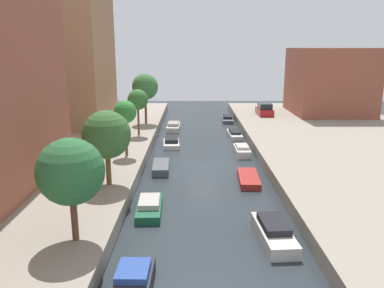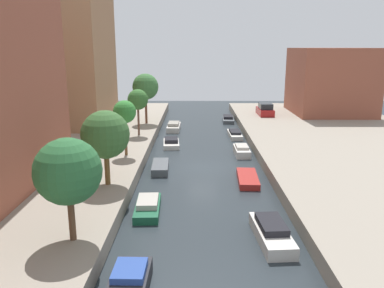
{
  "view_description": "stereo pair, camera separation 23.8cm",
  "coord_description": "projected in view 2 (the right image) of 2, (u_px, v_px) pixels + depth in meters",
  "views": [
    {
      "loc": [
        -0.97,
        -31.68,
        10.02
      ],
      "look_at": [
        -0.94,
        3.81,
        1.11
      ],
      "focal_mm": 36.36,
      "sensor_mm": 36.0,
      "label": 1
    },
    {
      "loc": [
        -0.73,
        -31.68,
        10.02
      ],
      "look_at": [
        -0.94,
        3.81,
        1.11
      ],
      "focal_mm": 36.36,
      "sensor_mm": 36.0,
      "label": 2
    }
  ],
  "objects": [
    {
      "name": "low_block_right",
      "position": [
        330.0,
        81.0,
        53.4
      ],
      "size": [
        10.0,
        10.62,
        8.86
      ],
      "primitive_type": "cube",
      "color": "brown",
      "rests_on": "quay_right"
    },
    {
      "name": "street_tree_2",
      "position": [
        125.0,
        112.0,
        32.41
      ],
      "size": [
        1.93,
        1.93,
        4.71
      ],
      "color": "brown",
      "rests_on": "quay_left"
    },
    {
      "name": "street_tree_1",
      "position": [
        105.0,
        135.0,
        25.41
      ],
      "size": [
        3.2,
        3.2,
        5.03
      ],
      "color": "brown",
      "rests_on": "quay_left"
    },
    {
      "name": "quay_right",
      "position": [
        379.0,
        162.0,
        32.95
      ],
      "size": [
        20.0,
        64.0,
        1.0
      ],
      "primitive_type": "cube",
      "color": "gray",
      "rests_on": "ground_plane"
    },
    {
      "name": "ground_plane",
      "position": [
        203.0,
        167.0,
        33.16
      ],
      "size": [
        84.0,
        84.0,
        0.0
      ],
      "primitive_type": "plane",
      "color": "#232B30"
    },
    {
      "name": "moored_boat_left_1",
      "position": [
        148.0,
        206.0,
        24.22
      ],
      "size": [
        1.63,
        3.96,
        0.82
      ],
      "color": "#195638",
      "rests_on": "ground_plane"
    },
    {
      "name": "moored_boat_right_3",
      "position": [
        242.0,
        151.0,
        36.99
      ],
      "size": [
        1.36,
        3.41,
        0.94
      ],
      "color": "beige",
      "rests_on": "ground_plane"
    },
    {
      "name": "street_tree_4",
      "position": [
        145.0,
        87.0,
        46.22
      ],
      "size": [
        3.1,
        3.1,
        5.95
      ],
      "color": "brown",
      "rests_on": "quay_left"
    },
    {
      "name": "parked_car",
      "position": [
        265.0,
        110.0,
        52.65
      ],
      "size": [
        1.9,
        4.21,
        1.64
      ],
      "color": "maroon",
      "rests_on": "quay_right"
    },
    {
      "name": "moored_boat_right_5",
      "position": [
        228.0,
        119.0,
        53.65
      ],
      "size": [
        1.67,
        4.42,
        0.77
      ],
      "color": "#4C5156",
      "rests_on": "ground_plane"
    },
    {
      "name": "street_tree_3",
      "position": [
        138.0,
        100.0,
        40.0
      ],
      "size": [
        2.12,
        2.12,
        4.8
      ],
      "color": "brown",
      "rests_on": "quay_left"
    },
    {
      "name": "apartment_tower_far",
      "position": [
        61.0,
        25.0,
        44.38
      ],
      "size": [
        10.0,
        11.61,
        22.86
      ],
      "primitive_type": "cube",
      "color": "#9E704C",
      "rests_on": "quay_left"
    },
    {
      "name": "moored_boat_right_4",
      "position": [
        235.0,
        134.0,
        44.38
      ],
      "size": [
        1.45,
        4.39,
        0.74
      ],
      "color": "beige",
      "rests_on": "ground_plane"
    },
    {
      "name": "moored_boat_left_3",
      "position": [
        171.0,
        143.0,
        40.2
      ],
      "size": [
        1.84,
        3.57,
        0.83
      ],
      "color": "beige",
      "rests_on": "ground_plane"
    },
    {
      "name": "moored_boat_right_1",
      "position": [
        272.0,
        232.0,
        20.61
      ],
      "size": [
        1.84,
        4.47,
        1.04
      ],
      "color": "beige",
      "rests_on": "ground_plane"
    },
    {
      "name": "moored_boat_left_4",
      "position": [
        174.0,
        127.0,
        47.92
      ],
      "size": [
        1.59,
        4.21,
        1.0
      ],
      "color": "beige",
      "rests_on": "ground_plane"
    },
    {
      "name": "moored_boat_left_2",
      "position": [
        160.0,
        167.0,
        32.26
      ],
      "size": [
        1.46,
        3.62,
        0.61
      ],
      "color": "#4C5156",
      "rests_on": "ground_plane"
    },
    {
      "name": "street_tree_0",
      "position": [
        68.0,
        172.0,
        17.9
      ],
      "size": [
        3.15,
        3.15,
        5.01
      ],
      "color": "brown",
      "rests_on": "quay_left"
    },
    {
      "name": "moored_boat_right_2",
      "position": [
        248.0,
        179.0,
        29.65
      ],
      "size": [
        1.67,
        4.17,
        0.47
      ],
      "color": "maroon",
      "rests_on": "ground_plane"
    },
    {
      "name": "quay_left",
      "position": [
        27.0,
        162.0,
        33.13
      ],
      "size": [
        20.0,
        64.0,
        1.0
      ],
      "primitive_type": "cube",
      "color": "gray",
      "rests_on": "ground_plane"
    },
    {
      "name": "moored_boat_left_0",
      "position": [
        130.0,
        280.0,
        16.42
      ],
      "size": [
        1.64,
        3.11,
        0.98
      ],
      "color": "#232328",
      "rests_on": "ground_plane"
    }
  ]
}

